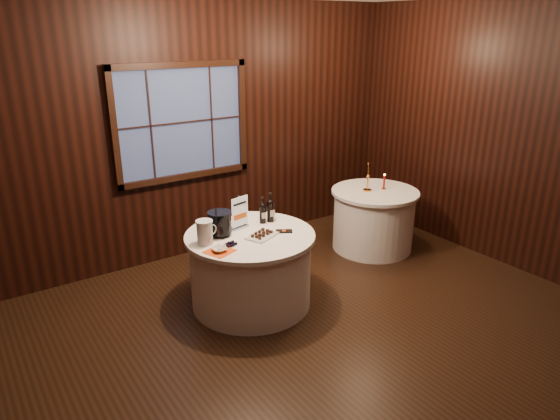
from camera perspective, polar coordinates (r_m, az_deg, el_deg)
ground at (r=4.55m, az=3.58°, el=-15.81°), size 6.00×6.00×0.00m
back_wall at (r=5.94m, az=-11.16°, el=8.84°), size 6.00×0.10×3.00m
main_table at (r=5.05m, az=-3.36°, el=-6.74°), size 1.28×1.28×0.77m
side_table at (r=6.42m, az=10.62°, el=-1.05°), size 1.08×1.08×0.77m
sign_stand at (r=5.00m, az=-4.66°, el=-0.83°), size 0.21×0.14×0.34m
port_bottle_left at (r=5.12m, az=-2.00°, el=-0.19°), size 0.07×0.07×0.28m
port_bottle_right at (r=5.15m, az=-1.10°, el=0.10°), size 0.07×0.08×0.31m
ice_bucket at (r=4.84m, az=-6.88°, el=-1.50°), size 0.24×0.24×0.24m
chocolate_plate at (r=4.82m, az=-2.09°, el=-2.87°), size 0.36×0.31×0.04m
chocolate_box at (r=4.93m, az=0.46°, el=-2.44°), size 0.18×0.16×0.01m
grape_bunch at (r=4.64m, az=-5.63°, el=-3.85°), size 0.18×0.08×0.04m
glass_pitcher at (r=4.68m, az=-8.58°, el=-2.50°), size 0.21×0.16×0.23m
orange_napkin at (r=4.54m, az=-6.91°, el=-4.71°), size 0.29×0.29×0.00m
cracker_bowl at (r=4.53m, az=-6.92°, el=-4.49°), size 0.14×0.14×0.03m
brass_candlestick at (r=6.22m, az=10.00°, el=3.34°), size 0.10×0.10×0.37m
red_candle at (r=6.34m, az=11.80°, el=3.02°), size 0.05×0.05×0.20m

